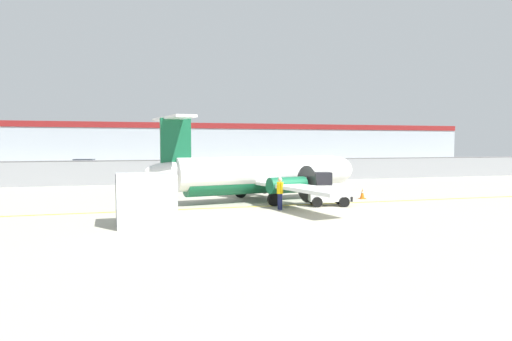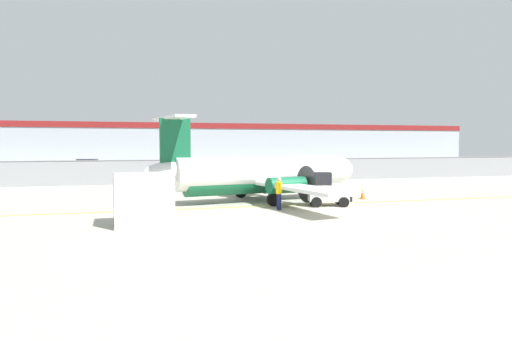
{
  "view_description": "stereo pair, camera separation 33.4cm",
  "coord_description": "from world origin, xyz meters",
  "px_view_note": "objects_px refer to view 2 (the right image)",
  "views": [
    {
      "loc": [
        -8.96,
        -21.98,
        3.45
      ],
      "look_at": [
        -1.17,
        5.13,
        1.8
      ],
      "focal_mm": 32.0,
      "sensor_mm": 36.0,
      "label": 1
    },
    {
      "loc": [
        -8.64,
        -22.07,
        3.45
      ],
      "look_at": [
        -1.17,
        5.13,
        1.8
      ],
      "focal_mm": 32.0,
      "sensor_mm": 36.0,
      "label": 2
    }
  ],
  "objects_px": {
    "baggage_tug": "(327,191)",
    "traffic_cone_near_right": "(363,194)",
    "traffic_cone_near_left": "(275,191)",
    "cargo_container": "(144,199)",
    "parked_car_2": "(181,166)",
    "parked_car_3": "(226,165)",
    "parked_car_4": "(279,166)",
    "parked_car_1": "(131,171)",
    "commuter_airplane": "(264,175)",
    "parked_car_5": "(352,167)",
    "ground_crew_worker": "(279,192)",
    "parked_car_0": "(88,166)"
  },
  "relations": [
    {
      "from": "commuter_airplane",
      "to": "baggage_tug",
      "type": "relative_size",
      "value": 6.37
    },
    {
      "from": "traffic_cone_near_right",
      "to": "parked_car_2",
      "type": "distance_m",
      "value": 29.12
    },
    {
      "from": "ground_crew_worker",
      "to": "parked_car_3",
      "type": "bearing_deg",
      "value": -104.76
    },
    {
      "from": "ground_crew_worker",
      "to": "traffic_cone_near_right",
      "type": "distance_m",
      "value": 7.26
    },
    {
      "from": "baggage_tug",
      "to": "parked_car_4",
      "type": "distance_m",
      "value": 26.38
    },
    {
      "from": "cargo_container",
      "to": "parked_car_5",
      "type": "xyz_separation_m",
      "value": [
        22.92,
        25.73,
        -0.21
      ]
    },
    {
      "from": "parked_car_2",
      "to": "parked_car_3",
      "type": "height_order",
      "value": "same"
    },
    {
      "from": "ground_crew_worker",
      "to": "parked_car_5",
      "type": "height_order",
      "value": "same"
    },
    {
      "from": "cargo_container",
      "to": "traffic_cone_near_left",
      "type": "xyz_separation_m",
      "value": [
        8.62,
        8.76,
        -0.79
      ]
    },
    {
      "from": "parked_car_0",
      "to": "parked_car_4",
      "type": "bearing_deg",
      "value": -11.82
    },
    {
      "from": "commuter_airplane",
      "to": "traffic_cone_near_right",
      "type": "height_order",
      "value": "commuter_airplane"
    },
    {
      "from": "traffic_cone_near_right",
      "to": "ground_crew_worker",
      "type": "bearing_deg",
      "value": -154.69
    },
    {
      "from": "ground_crew_worker",
      "to": "parked_car_4",
      "type": "distance_m",
      "value": 27.93
    },
    {
      "from": "cargo_container",
      "to": "parked_car_1",
      "type": "xyz_separation_m",
      "value": [
        -0.48,
        25.43,
        -0.21
      ]
    },
    {
      "from": "traffic_cone_near_right",
      "to": "parked_car_0",
      "type": "height_order",
      "value": "parked_car_0"
    },
    {
      "from": "traffic_cone_near_left",
      "to": "cargo_container",
      "type": "bearing_deg",
      "value": -134.55
    },
    {
      "from": "parked_car_3",
      "to": "baggage_tug",
      "type": "bearing_deg",
      "value": 96.58
    },
    {
      "from": "baggage_tug",
      "to": "traffic_cone_near_right",
      "type": "relative_size",
      "value": 3.93
    },
    {
      "from": "traffic_cone_near_left",
      "to": "parked_car_3",
      "type": "xyz_separation_m",
      "value": [
        2.18,
        26.83,
        0.58
      ]
    },
    {
      "from": "parked_car_0",
      "to": "parked_car_2",
      "type": "bearing_deg",
      "value": -7.8
    },
    {
      "from": "parked_car_1",
      "to": "parked_car_4",
      "type": "relative_size",
      "value": 0.98
    },
    {
      "from": "parked_car_5",
      "to": "commuter_airplane",
      "type": "bearing_deg",
      "value": 44.81
    },
    {
      "from": "commuter_airplane",
      "to": "parked_car_5",
      "type": "xyz_separation_m",
      "value": [
        15.71,
        19.26,
        -0.71
      ]
    },
    {
      "from": "traffic_cone_near_left",
      "to": "parked_car_0",
      "type": "height_order",
      "value": "parked_car_0"
    },
    {
      "from": "baggage_tug",
      "to": "traffic_cone_near_left",
      "type": "xyz_separation_m",
      "value": [
        -1.39,
        5.24,
        -0.54
      ]
    },
    {
      "from": "cargo_container",
      "to": "parked_car_2",
      "type": "height_order",
      "value": "cargo_container"
    },
    {
      "from": "ground_crew_worker",
      "to": "parked_car_0",
      "type": "bearing_deg",
      "value": -78.13
    },
    {
      "from": "ground_crew_worker",
      "to": "commuter_airplane",
      "type": "bearing_deg",
      "value": -102.22
    },
    {
      "from": "commuter_airplane",
      "to": "cargo_container",
      "type": "bearing_deg",
      "value": -148.74
    },
    {
      "from": "baggage_tug",
      "to": "parked_car_0",
      "type": "height_order",
      "value": "baggage_tug"
    },
    {
      "from": "parked_car_2",
      "to": "parked_car_5",
      "type": "height_order",
      "value": "same"
    },
    {
      "from": "cargo_container",
      "to": "parked_car_1",
      "type": "bearing_deg",
      "value": 89.21
    },
    {
      "from": "ground_crew_worker",
      "to": "parked_car_0",
      "type": "distance_m",
      "value": 35.91
    },
    {
      "from": "parked_car_1",
      "to": "parked_car_3",
      "type": "relative_size",
      "value": 0.97
    },
    {
      "from": "traffic_cone_near_right",
      "to": "parked_car_4",
      "type": "height_order",
      "value": "parked_car_4"
    },
    {
      "from": "parked_car_3",
      "to": "parked_car_5",
      "type": "bearing_deg",
      "value": 148.87
    },
    {
      "from": "traffic_cone_near_right",
      "to": "parked_car_3",
      "type": "bearing_deg",
      "value": 95.14
    },
    {
      "from": "parked_car_0",
      "to": "traffic_cone_near_right",
      "type": "bearing_deg",
      "value": -51.31
    },
    {
      "from": "parked_car_0",
      "to": "parked_car_2",
      "type": "distance_m",
      "value": 10.77
    },
    {
      "from": "parked_car_1",
      "to": "parked_car_3",
      "type": "xyz_separation_m",
      "value": [
        11.28,
        10.16,
        0.0
      ]
    },
    {
      "from": "traffic_cone_near_left",
      "to": "parked_car_5",
      "type": "height_order",
      "value": "parked_car_5"
    },
    {
      "from": "parked_car_2",
      "to": "parked_car_3",
      "type": "bearing_deg",
      "value": -166.23
    },
    {
      "from": "commuter_airplane",
      "to": "parked_car_2",
      "type": "relative_size",
      "value": 3.71
    },
    {
      "from": "parked_car_1",
      "to": "ground_crew_worker",
      "type": "bearing_deg",
      "value": 110.46
    },
    {
      "from": "baggage_tug",
      "to": "parked_car_3",
      "type": "bearing_deg",
      "value": 101.26
    },
    {
      "from": "parked_car_0",
      "to": "parked_car_5",
      "type": "relative_size",
      "value": 1.01
    },
    {
      "from": "commuter_airplane",
      "to": "parked_car_0",
      "type": "bearing_deg",
      "value": 101.94
    },
    {
      "from": "commuter_airplane",
      "to": "parked_car_5",
      "type": "relative_size",
      "value": 3.68
    },
    {
      "from": "parked_car_4",
      "to": "commuter_airplane",
      "type": "bearing_deg",
      "value": -103.73
    },
    {
      "from": "cargo_container",
      "to": "parked_car_3",
      "type": "distance_m",
      "value": 37.2
    }
  ]
}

